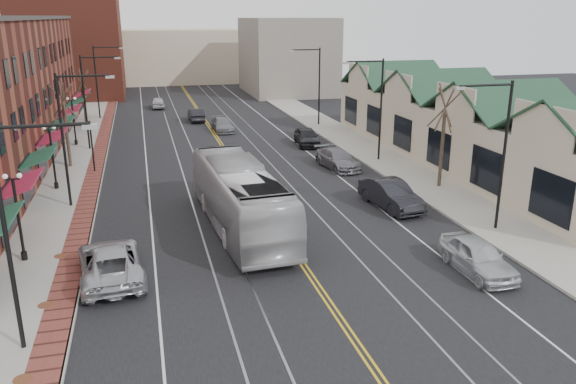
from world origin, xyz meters
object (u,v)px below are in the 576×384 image
parked_car_c (338,159)px  parked_car_d (307,137)px  parked_suv (110,262)px  parked_car_a (478,256)px  transit_bus (240,198)px  parked_car_b (391,195)px

parked_car_c → parked_car_d: bearing=82.3°
parked_suv → parked_car_a: (16.21, -3.55, -0.01)m
transit_bus → parked_suv: bearing=31.2°
transit_bus → parked_car_d: transit_bus is taller
transit_bus → parked_suv: transit_bus is taller
transit_bus → parked_car_b: size_ratio=2.52×
transit_bus → parked_car_d: (9.50, 19.21, -1.01)m
transit_bus → parked_car_b: 9.62m
parked_car_c → parked_car_d: 8.35m
parked_car_b → parked_car_c: size_ratio=1.03×
parked_car_c → transit_bus: bearing=-138.9°
parked_car_a → parked_car_b: bearing=89.7°
parked_suv → parked_car_a: parked_suv is taller
parked_car_d → parked_car_c: bearing=-84.2°
parked_suv → parked_car_d: size_ratio=1.23×
parked_car_c → parked_suv: bearing=-143.9°
parked_car_a → parked_car_b: (0.00, 9.39, 0.07)m
parked_suv → parked_car_b: bearing=-165.8°
parked_suv → parked_car_d: (16.21, 23.87, -0.00)m
parked_suv → parked_car_d: bearing=-129.8°
transit_bus → parked_suv: 8.23m
transit_bus → parked_car_a: transit_bus is taller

